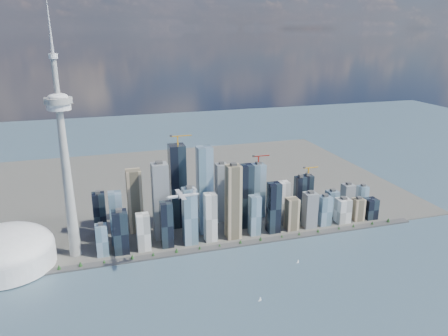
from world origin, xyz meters
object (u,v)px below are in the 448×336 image
object	(u,v)px
needle_tower	(65,157)
airplane	(182,195)
dome_stadium	(6,251)
sailboat_east	(298,261)
sailboat_west	(260,299)

from	to	relation	value
needle_tower	airplane	bearing A→B (deg)	-35.47
needle_tower	dome_stadium	bearing A→B (deg)	-175.91
sailboat_east	needle_tower	bearing A→B (deg)	142.01
needle_tower	sailboat_east	world-z (taller)	needle_tower
sailboat_east	dome_stadium	bearing A→B (deg)	147.31
dome_stadium	airplane	size ratio (longest dim) A/B	2.96
needle_tower	sailboat_east	distance (m)	554.63
needle_tower	sailboat_west	distance (m)	500.41
airplane	sailboat_east	distance (m)	308.60
needle_tower	airplane	distance (m)	275.69
airplane	sailboat_west	size ratio (longest dim) A/B	6.91
airplane	sailboat_east	xyz separation A→B (m)	(251.42, -19.87, -177.84)
dome_stadium	airplane	world-z (taller)	airplane
dome_stadium	sailboat_west	distance (m)	553.72
dome_stadium	airplane	bearing A→B (deg)	-22.18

